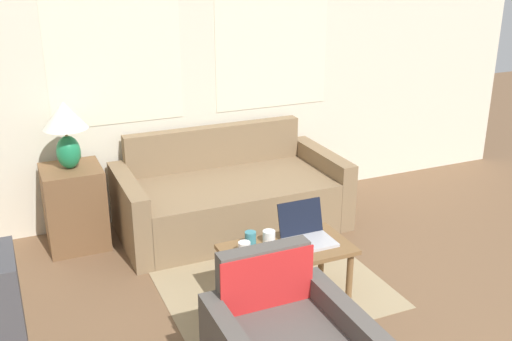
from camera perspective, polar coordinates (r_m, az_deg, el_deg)
The scene contains 11 objects.
wall_back at distance 5.33m, azimuth -4.74°, elevation 9.73°, with size 6.66×0.06×2.60m.
rug at distance 4.71m, azimuth -0.49°, elevation -8.62°, with size 1.55×2.08×0.01m.
couch at distance 5.19m, azimuth -2.58°, elevation -2.59°, with size 1.90×0.95×0.81m.
side_table at distance 5.04m, azimuth -16.87°, elevation -3.34°, with size 0.46×0.46×0.67m.
table_lamp at distance 4.81m, azimuth -17.70°, elevation 4.14°, with size 0.34×0.34×0.53m.
coffee_table at distance 4.05m, azimuth 2.96°, elevation -8.03°, with size 0.86×0.48×0.42m.
laptop at distance 4.09m, azimuth 4.81°, elevation -5.95°, with size 0.33×0.30×0.25m.
cup_navy at distance 4.07m, azimuth 1.24°, elevation -6.29°, with size 0.09×0.09×0.08m.
cup_yellow at distance 3.92m, azimuth -1.12°, elevation -7.37°, with size 0.08×0.08×0.08m.
cup_white at distance 4.04m, azimuth -0.53°, elevation -6.42°, with size 0.08×0.08×0.09m.
snack_bowl at distance 3.90m, azimuth 1.79°, elevation -7.65°, with size 0.14×0.14×0.07m.
Camera 1 is at (-1.70, -0.77, 2.29)m, focal length 42.00 mm.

